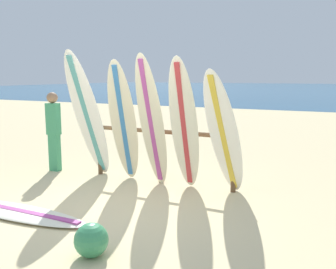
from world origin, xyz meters
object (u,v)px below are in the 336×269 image
at_px(surfboard_leaning_left, 123,123).
at_px(beach_ball, 91,240).
at_px(surfboard_rack, 161,145).
at_px(surfboard_leaning_center_left, 152,123).
at_px(surfboard_leaning_center, 184,127).
at_px(surfboard_leaning_far_left, 88,117).
at_px(beachgoer_standing, 54,128).
at_px(surfboard_leaning_center_right, 224,135).
at_px(surfboard_lying_on_sand, 15,212).

bearing_deg(surfboard_leaning_left, beach_ball, -65.23).
relative_size(surfboard_rack, surfboard_leaning_left, 1.26).
distance_m(surfboard_rack, surfboard_leaning_center_left, 0.64).
distance_m(surfboard_leaning_left, surfboard_leaning_center, 1.25).
distance_m(surfboard_leaning_far_left, beach_ball, 3.36).
distance_m(surfboard_rack, beachgoer_standing, 2.45).
relative_size(surfboard_leaning_center_left, surfboard_leaning_center_right, 1.12).
bearing_deg(surfboard_leaning_center_right, surfboard_leaning_far_left, -179.12).
distance_m(surfboard_leaning_left, beachgoer_standing, 1.87).
distance_m(surfboard_leaning_center, beachgoer_standing, 3.11).
xyz_separation_m(surfboard_leaning_far_left, surfboard_lying_on_sand, (0.14, -1.96, -1.20)).
distance_m(surfboard_leaning_center_left, surfboard_leaning_center_right, 1.31).
bearing_deg(surfboard_leaning_far_left, beachgoer_standing, 166.94).
bearing_deg(surfboard_lying_on_sand, surfboard_leaning_left, 73.37).
distance_m(surfboard_leaning_left, surfboard_leaning_center_right, 1.93).
relative_size(surfboard_leaning_center_left, surfboard_leaning_center, 1.03).
xyz_separation_m(surfboard_leaning_left, surfboard_leaning_center_left, (0.62, -0.06, 0.05)).
relative_size(surfboard_leaning_far_left, surfboard_leaning_center_right, 1.16).
height_order(surfboard_leaning_center, beach_ball, surfboard_leaning_center).
height_order(surfboard_leaning_far_left, surfboard_leaning_center_left, surfboard_leaning_far_left).
bearing_deg(surfboard_leaning_center, beachgoer_standing, 175.27).
distance_m(surfboard_leaning_center, beach_ball, 2.71).
height_order(surfboard_leaning_left, beach_ball, surfboard_leaning_left).
bearing_deg(surfboard_leaning_left, surfboard_lying_on_sand, -106.63).
bearing_deg(surfboard_leaning_center_right, surfboard_leaning_center_left, -178.64).
xyz_separation_m(surfboard_rack, surfboard_leaning_left, (-0.59, -0.37, 0.42)).
height_order(surfboard_leaning_center, beachgoer_standing, surfboard_leaning_center).
distance_m(surfboard_leaning_far_left, surfboard_leaning_center_right, 2.67).
bearing_deg(surfboard_leaning_far_left, surfboard_lying_on_sand, -86.04).
relative_size(surfboard_leaning_center_left, beachgoer_standing, 1.43).
bearing_deg(beachgoer_standing, surfboard_leaning_center_left, -5.68).
xyz_separation_m(surfboard_leaning_center, beach_ball, (-0.04, -2.53, -0.97)).
bearing_deg(surfboard_leaning_center_left, beach_ball, -77.11).
xyz_separation_m(surfboard_leaning_center_right, beachgoer_standing, (-3.76, 0.21, -0.15)).
xyz_separation_m(surfboard_lying_on_sand, beachgoer_standing, (-1.23, 2.22, 0.88)).
height_order(surfboard_rack, surfboard_leaning_far_left, surfboard_leaning_far_left).
bearing_deg(surfboard_leaning_center_right, beachgoer_standing, 176.75).
distance_m(surfboard_rack, surfboard_leaning_center, 0.90).
height_order(surfboard_leaning_left, surfboard_leaning_center_left, surfboard_leaning_center_left).
bearing_deg(surfboard_leaning_far_left, surfboard_leaning_center, -0.02).
bearing_deg(beachgoer_standing, beach_ball, -42.48).
xyz_separation_m(surfboard_leaning_center_left, surfboard_leaning_center_right, (1.30, 0.03, -0.13)).
height_order(surfboard_rack, beachgoer_standing, beachgoer_standing).
bearing_deg(surfboard_leaning_center_right, surfboard_leaning_center, -176.50).
height_order(surfboard_leaning_far_left, surfboard_lying_on_sand, surfboard_leaning_far_left).
height_order(surfboard_leaning_center_left, surfboard_leaning_center_right, surfboard_leaning_center_left).
height_order(surfboard_lying_on_sand, beach_ball, beach_ball).
bearing_deg(surfboard_rack, beachgoer_standing, -175.59).
height_order(surfboard_leaning_center_left, beach_ball, surfboard_leaning_center_left).
xyz_separation_m(surfboard_rack, surfboard_leaning_center, (0.66, -0.44, 0.43)).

